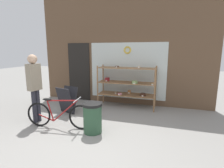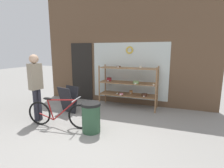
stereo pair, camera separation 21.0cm
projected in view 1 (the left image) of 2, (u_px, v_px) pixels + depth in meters
The scene contains 7 objects.
ground_plane at pixel (87, 142), 3.55m from camera, with size 30.00×30.00×0.00m, color gray.
storefront_facade at pixel (121, 51), 5.94m from camera, with size 5.96×0.13×3.72m.
display_case at pixel (127, 83), 5.63m from camera, with size 1.85×0.57×1.37m.
bicycle at pixel (59, 115), 4.15m from camera, with size 1.67×0.46×0.74m.
sandwich_board at pixel (67, 100), 5.15m from camera, with size 0.61×0.51×0.78m.
pedestrian at pixel (34, 83), 4.40m from camera, with size 0.25×0.35×1.74m.
trash_bin at pixel (92, 117), 3.92m from camera, with size 0.44×0.44×0.68m.
Camera 1 is at (1.46, -2.97, 1.82)m, focal length 28.00 mm.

